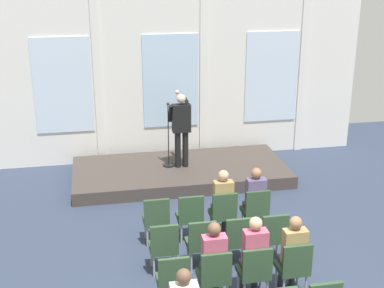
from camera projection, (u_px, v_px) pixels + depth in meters
name	position (u px, v px, depth m)	size (l,w,h in m)	color
rear_partition	(172.00, 73.00, 13.25)	(9.88, 0.14, 4.52)	silver
stage_platform	(180.00, 172.00, 12.62)	(5.02, 2.26, 0.29)	#3F3833
speaker	(181.00, 125.00, 12.25)	(0.51, 0.69, 1.76)	black
mic_stand	(169.00, 152.00, 12.51)	(0.28, 0.28, 1.55)	black
chair_r0_c0	(156.00, 217.00, 9.60)	(0.46, 0.44, 0.94)	#99999E
chair_r0_c1	(190.00, 214.00, 9.71)	(0.46, 0.44, 0.94)	#99999E
chair_r0_c2	(223.00, 212.00, 9.82)	(0.46, 0.44, 0.94)	#99999E
audience_r0_c2	(222.00, 200.00, 9.83)	(0.36, 0.39, 1.34)	#2D2D33
chair_r0_c3	(256.00, 209.00, 9.93)	(0.46, 0.44, 0.94)	#99999E
audience_r0_c3	(255.00, 197.00, 9.94)	(0.36, 0.39, 1.34)	#2D2D33
chair_r1_c0	(164.00, 245.00, 8.69)	(0.46, 0.44, 0.94)	#99999E
chair_r1_c1	(201.00, 241.00, 8.80)	(0.46, 0.44, 0.94)	#99999E
chair_r1_c2	(237.00, 238.00, 8.91)	(0.46, 0.44, 0.94)	#99999E
chair_r1_c3	(273.00, 234.00, 9.02)	(0.46, 0.44, 0.94)	#99999E
chair_r2_c0	(173.00, 278.00, 7.78)	(0.46, 0.44, 0.94)	#99999E
chair_r2_c1	(214.00, 274.00, 7.89)	(0.46, 0.44, 0.94)	#99999E
audience_r2_c1	(213.00, 258.00, 7.89)	(0.36, 0.39, 1.36)	#2D2D33
chair_r2_c2	(255.00, 270.00, 8.00)	(0.46, 0.44, 0.94)	#99999E
audience_r2_c2	(254.00, 253.00, 8.00)	(0.36, 0.39, 1.39)	#2D2D33
chair_r2_c3	(294.00, 265.00, 8.11)	(0.46, 0.44, 0.94)	#99999E
audience_r2_c3	(293.00, 251.00, 8.12)	(0.36, 0.39, 1.34)	#2D2D33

